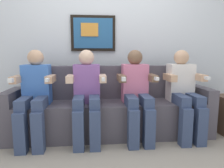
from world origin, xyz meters
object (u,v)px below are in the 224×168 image
at_px(person_leftmost, 35,93).
at_px(person_left_center, 87,92).
at_px(person_rightmost, 184,90).
at_px(person_right_center, 136,91).
at_px(couch, 111,111).

relative_size(person_leftmost, person_left_center, 1.00).
height_order(person_leftmost, person_rightmost, same).
bearing_deg(person_right_center, person_rightmost, 0.04).
relative_size(person_left_center, person_rightmost, 1.00).
height_order(person_leftmost, person_left_center, same).
bearing_deg(person_right_center, couch, 150.91).
xyz_separation_m(person_left_center, person_right_center, (0.61, -0.00, 0.00)).
bearing_deg(person_leftmost, person_left_center, 0.04).
relative_size(person_right_center, person_rightmost, 1.00).
relative_size(person_leftmost, person_right_center, 1.00).
relative_size(couch, person_right_center, 2.32).
xyz_separation_m(couch, person_rightmost, (0.91, -0.17, 0.29)).
distance_m(person_left_center, person_right_center, 0.61).
bearing_deg(person_rightmost, couch, 169.53).
xyz_separation_m(couch, person_left_center, (-0.30, -0.17, 0.29)).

